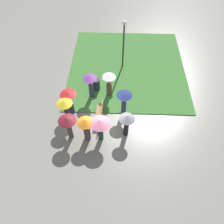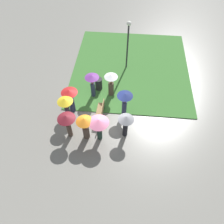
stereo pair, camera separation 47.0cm
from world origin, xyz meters
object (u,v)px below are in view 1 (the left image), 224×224
(crowd_person_grey, at_px, (127,121))
(crowd_person_maroon, at_px, (68,123))
(park_bench, at_px, (100,113))
(lamp_post, at_px, (124,39))
(crowd_person_red, at_px, (69,99))
(crowd_person_orange, at_px, (86,126))
(crowd_person_purple, at_px, (90,83))
(crowd_person_white, at_px, (109,83))
(crowd_person_navy, at_px, (124,99))
(crowd_person_yellow, at_px, (65,107))
(crowd_person_pink, at_px, (100,124))
(trash_bin, at_px, (96,85))

(crowd_person_grey, height_order, crowd_person_maroon, crowd_person_maroon)
(park_bench, bearing_deg, lamp_post, 167.25)
(park_bench, height_order, crowd_person_red, crowd_person_red)
(lamp_post, relative_size, crowd_person_orange, 2.12)
(crowd_person_purple, distance_m, crowd_person_red, 1.88)
(crowd_person_purple, bearing_deg, crowd_person_red, -152.64)
(lamp_post, relative_size, crowd_person_purple, 2.04)
(crowd_person_white, xyz_separation_m, crowd_person_maroon, (3.64, -2.18, 0.27))
(lamp_post, bearing_deg, crowd_person_grey, 2.07)
(crowd_person_orange, bearing_deg, crowd_person_navy, 82.63)
(crowd_person_yellow, bearing_deg, crowd_person_red, -10.59)
(lamp_post, height_order, crowd_person_white, lamp_post)
(crowd_person_white, bearing_deg, crowd_person_grey, -140.27)
(crowd_person_pink, bearing_deg, crowd_person_yellow, -106.86)
(crowd_person_grey, bearing_deg, lamp_post, 97.09)
(crowd_person_grey, bearing_deg, crowd_person_navy, 100.19)
(park_bench, relative_size, crowd_person_maroon, 0.92)
(crowd_person_orange, bearing_deg, crowd_person_red, 161.98)
(crowd_person_navy, bearing_deg, crowd_person_yellow, -85.52)
(trash_bin, xyz_separation_m, crowd_person_pink, (4.18, 0.59, 0.98))
(crowd_person_maroon, bearing_deg, crowd_person_grey, 56.45)
(crowd_person_navy, bearing_deg, crowd_person_red, -97.89)
(trash_bin, relative_size, crowd_person_orange, 0.52)
(crowd_person_grey, height_order, crowd_person_red, crowd_person_red)
(crowd_person_maroon, bearing_deg, trash_bin, 124.23)
(park_bench, xyz_separation_m, crowd_person_orange, (1.56, -0.66, 0.79))
(park_bench, relative_size, trash_bin, 1.83)
(crowd_person_pink, height_order, crowd_person_red, crowd_person_red)
(trash_bin, bearing_deg, crowd_person_purple, -22.36)
(trash_bin, relative_size, crowd_person_red, 0.50)
(lamp_post, xyz_separation_m, crowd_person_white, (3.09, -0.93, -1.38))
(trash_bin, bearing_deg, crowd_person_pink, 8.08)
(lamp_post, distance_m, crowd_person_red, 5.97)
(crowd_person_grey, bearing_deg, crowd_person_white, 114.35)
(crowd_person_navy, relative_size, crowd_person_orange, 1.03)
(crowd_person_pink, xyz_separation_m, crowd_person_maroon, (-0.05, -1.83, -0.00))
(crowd_person_maroon, bearing_deg, park_bench, 93.16)
(crowd_person_grey, height_order, crowd_person_pink, crowd_person_pink)
(trash_bin, distance_m, crowd_person_orange, 4.24)
(crowd_person_white, relative_size, crowd_person_yellow, 0.95)
(crowd_person_grey, relative_size, crowd_person_white, 0.97)
(crowd_person_maroon, bearing_deg, lamp_post, 116.13)
(crowd_person_white, relative_size, crowd_person_pink, 1.02)
(crowd_person_navy, xyz_separation_m, crowd_person_maroon, (1.99, -3.19, 0.13))
(crowd_person_white, bearing_deg, trash_bin, 82.81)
(crowd_person_purple, bearing_deg, crowd_person_navy, -55.31)
(trash_bin, distance_m, crowd_person_pink, 4.33)
(crowd_person_orange, bearing_deg, crowd_person_yellow, 177.48)
(crowd_person_purple, distance_m, crowd_person_pink, 3.57)
(trash_bin, height_order, crowd_person_navy, crowd_person_navy)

